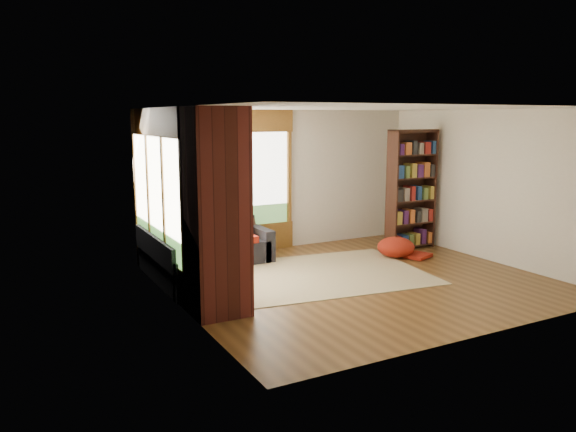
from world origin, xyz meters
name	(u,v)px	position (x,y,z in m)	size (l,w,h in m)	color
floor	(357,280)	(0.00, 0.00, 0.00)	(5.50, 5.50, 0.00)	#4C3015
ceiling	(360,108)	(0.00, 0.00, 2.60)	(5.50, 5.50, 0.00)	white
wall_back	(281,180)	(0.00, 2.50, 1.30)	(5.50, 0.04, 2.60)	silver
wall_front	(489,224)	(0.00, -2.50, 1.30)	(5.50, 0.04, 2.60)	silver
wall_left	(180,211)	(-2.75, 0.00, 1.30)	(0.04, 5.00, 2.60)	silver
wall_right	(490,186)	(2.75, 0.00, 1.30)	(0.04, 5.00, 2.60)	silver
windows_back	(222,181)	(-1.20, 2.47, 1.35)	(2.82, 0.10, 1.90)	brown
windows_left	(157,195)	(-2.72, 1.20, 1.35)	(0.10, 2.62, 1.90)	brown
roller_blind	(143,163)	(-2.69, 2.03, 1.75)	(0.03, 0.72, 0.90)	#788951
brick_chimney	(216,213)	(-2.40, -0.35, 1.30)	(0.70, 0.70, 2.60)	#471914
sectional_sofa	(198,252)	(-1.95, 1.70, 0.30)	(2.20, 2.20, 0.80)	black
area_rug	(323,274)	(-0.27, 0.53, 0.01)	(3.15, 2.41, 0.01)	beige
bookshelf	(411,190)	(2.14, 1.31, 1.12)	(0.96, 0.32, 2.24)	#341911
pouf	(396,247)	(1.46, 0.87, 0.19)	(0.66, 0.66, 0.36)	#9C2211
dog_tan	(215,223)	(-1.69, 1.57, 0.79)	(1.03, 0.83, 0.50)	brown
dog_brindle	(196,232)	(-2.17, 1.13, 0.76)	(0.63, 0.87, 0.44)	#321C15
throw_pillows	(196,224)	(-1.92, 1.85, 0.74)	(1.98, 1.68, 0.45)	#35251D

